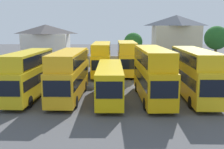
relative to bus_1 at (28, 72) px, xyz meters
The scene contains 15 objects.
ground 19.97m from the bus_1, 64.87° to the left, with size 140.00×140.00×0.00m, color #4C4C4F.
depot_boundary_wall 25.82m from the bus_1, 70.97° to the left, with size 56.00×0.50×1.80m, color gray.
bus_1 is the anchor object (origin of this frame).
bus_2 4.08m from the bus_1, ahead, with size 2.83×10.72×4.80m.
bus_3 8.26m from the bus_1, ahead, with size 2.62×11.14×3.44m.
bus_4 12.46m from the bus_1, ahead, with size 2.91×11.13×5.15m.
bus_5 16.79m from the bus_1, ahead, with size 2.80×11.67×4.95m.
bus_6 14.35m from the bus_1, 78.07° to the left, with size 2.78×11.74×3.47m.
bus_7 15.59m from the bus_1, 64.54° to the left, with size 2.71×10.97×4.83m.
bus_8 18.06m from the bus_1, 54.34° to the left, with size 2.75×10.09×4.99m.
bus_9 20.69m from the bus_1, 43.97° to the left, with size 2.92×10.16×3.36m.
house_terrace_left 33.97m from the bus_1, 100.96° to the left, with size 10.10×6.31×7.71m.
house_terrace_centre 41.57m from the bus_1, 57.44° to the left, with size 10.38×7.53×9.79m.
tree_left_of_lot 29.57m from the bus_1, 65.43° to the left, with size 3.65×3.65×6.10m.
tree_behind_wall 35.00m from the bus_1, 39.82° to the left, with size 4.22×4.22×7.39m.
Camera 1 is at (0.35, -27.01, 7.22)m, focal length 43.97 mm.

